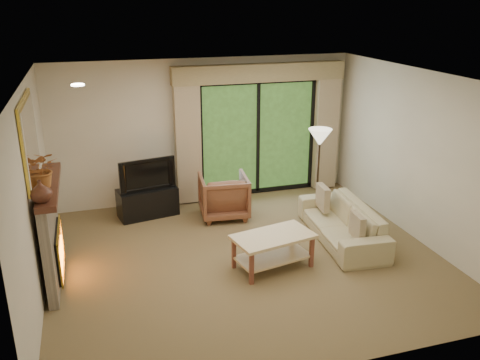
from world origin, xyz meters
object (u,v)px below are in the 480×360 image
object	(u,v)px
media_console	(148,202)
sofa	(342,222)
armchair	(224,196)
coffee_table	(273,251)

from	to	relation	value
media_console	sofa	size ratio (longest dim) A/B	0.51
armchair	sofa	bearing A→B (deg)	143.18
media_console	sofa	world-z (taller)	sofa
armchair	coffee_table	distance (m)	1.93
media_console	coffee_table	size ratio (longest dim) A/B	0.91
coffee_table	media_console	bearing A→B (deg)	110.17
sofa	coffee_table	world-z (taller)	sofa
media_console	armchair	xyz separation A→B (m)	(1.25, -0.41, 0.12)
media_console	sofa	bearing A→B (deg)	-43.66
coffee_table	sofa	bearing A→B (deg)	9.32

